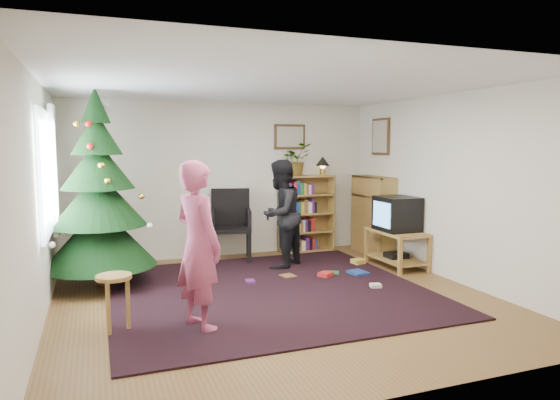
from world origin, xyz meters
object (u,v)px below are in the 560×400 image
object	(u,v)px
tv_stand	(396,245)
potted_plant	(296,159)
bookshelf_back	(306,213)
crt_tv	(397,214)
stool	(114,288)
person_by_chair	(280,214)
picture_back	(290,137)
christmas_tree	(99,205)
armchair	(229,221)
table_lamp	(323,162)
picture_right	(381,137)
person_standing	(198,246)
bookshelf_right	(373,215)

from	to	relation	value
tv_stand	potted_plant	world-z (taller)	potted_plant
bookshelf_back	crt_tv	xyz separation A→B (m)	(0.81, -1.51, 0.14)
stool	bookshelf_back	bearing A→B (deg)	40.89
person_by_chair	potted_plant	bearing A→B (deg)	-163.80
picture_back	christmas_tree	size ratio (longest dim) A/B	0.22
armchair	table_lamp	bearing A→B (deg)	18.53
stool	potted_plant	size ratio (longest dim) A/B	1.05
stool	christmas_tree	bearing A→B (deg)	93.27
christmas_tree	stool	bearing A→B (deg)	-86.73
armchair	crt_tv	bearing A→B (deg)	-17.93
picture_right	table_lamp	distance (m)	1.06
person_by_chair	potted_plant	world-z (taller)	potted_plant
christmas_tree	table_lamp	bearing A→B (deg)	16.42
bookshelf_back	christmas_tree	bearing A→B (deg)	-162.19
christmas_tree	person_standing	bearing A→B (deg)	-65.08
bookshelf_right	potted_plant	bearing A→B (deg)	61.23
picture_right	person_by_chair	bearing A→B (deg)	-169.17
person_by_chair	table_lamp	world-z (taller)	table_lamp
picture_back	stool	distance (m)	4.44
christmas_tree	person_by_chair	bearing A→B (deg)	2.66
christmas_tree	person_standing	distance (m)	2.12
picture_right	person_standing	size ratio (longest dim) A/B	0.36
bookshelf_right	person_standing	xyz separation A→B (m)	(-3.38, -2.36, 0.17)
bookshelf_right	crt_tv	world-z (taller)	bookshelf_right
bookshelf_right	armchair	distance (m)	2.38
picture_back	bookshelf_right	xyz separation A→B (m)	(1.19, -0.76, -1.29)
person_by_chair	table_lamp	size ratio (longest dim) A/B	5.04
potted_plant	table_lamp	bearing A→B (deg)	0.00
crt_tv	stool	bearing A→B (deg)	-162.27
crt_tv	armchair	world-z (taller)	armchair
bookshelf_back	stool	size ratio (longest dim) A/B	2.29
picture_back	person_by_chair	size ratio (longest dim) A/B	0.34
bookshelf_right	armchair	size ratio (longest dim) A/B	1.16
bookshelf_right	person_standing	size ratio (longest dim) A/B	0.78
table_lamp	bookshelf_right	bearing A→B (deg)	-44.48
person_standing	table_lamp	world-z (taller)	person_standing
crt_tv	table_lamp	xyz separation A→B (m)	(-0.51, 1.51, 0.71)
bookshelf_right	table_lamp	distance (m)	1.23
christmas_tree	person_standing	size ratio (longest dim) A/B	1.52
bookshelf_back	crt_tv	world-z (taller)	bookshelf_back
armchair	person_by_chair	size ratio (longest dim) A/B	0.70
picture_right	bookshelf_back	world-z (taller)	picture_right
christmas_tree	crt_tv	size ratio (longest dim) A/B	4.40
bookshelf_back	tv_stand	xyz separation A→B (m)	(0.81, -1.51, -0.33)
bookshelf_back	bookshelf_right	distance (m)	1.12
person_standing	armchair	bearing A→B (deg)	-43.01
person_standing	person_by_chair	size ratio (longest dim) A/B	1.04
christmas_tree	bookshelf_right	world-z (taller)	christmas_tree
bookshelf_right	table_lamp	size ratio (longest dim) A/B	4.09
picture_right	stool	distance (m)	5.06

